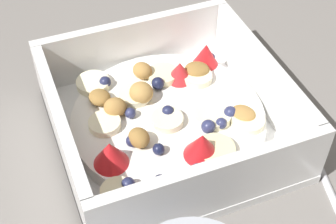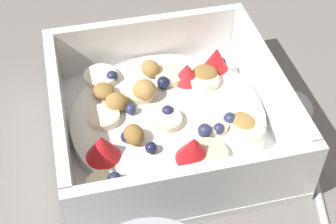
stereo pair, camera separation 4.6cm
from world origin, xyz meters
TOP-DOWN VIEW (x-y plane):
  - ground_plane at (0.00, 0.00)m, footprint 2.40×2.40m
  - fruit_bowl at (0.01, -0.00)m, footprint 0.21×0.21m
  - spoon at (-0.12, 0.02)m, footprint 0.06×0.17m

SIDE VIEW (x-z plane):
  - ground_plane at x=0.00m, z-range 0.00..0.00m
  - spoon at x=-0.12m, z-range 0.00..0.01m
  - fruit_bowl at x=0.01m, z-range -0.01..0.06m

